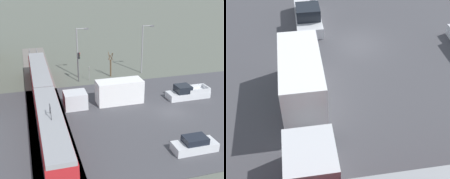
# 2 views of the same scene
# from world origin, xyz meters

# --- Properties ---
(ground_plane) EXTENTS (320.00, 320.00, 0.00)m
(ground_plane) POSITION_xyz_m (0.00, 0.00, 0.00)
(ground_plane) COLOR #565B51
(road_surface) EXTENTS (23.92, 41.62, 0.08)m
(road_surface) POSITION_xyz_m (0.00, 0.00, 0.04)
(road_surface) COLOR #424247
(road_surface) RESTS_ON ground
(box_truck) EXTENTS (2.50, 10.19, 3.02)m
(box_truck) POSITION_xyz_m (4.62, 6.74, 1.47)
(box_truck) COLOR silver
(box_truck) RESTS_ON ground
(pickup_truck) EXTENTS (2.07, 5.77, 1.85)m
(pickup_truck) POSITION_xyz_m (3.50, -3.90, 0.78)
(pickup_truck) COLOR silver
(pickup_truck) RESTS_ON ground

